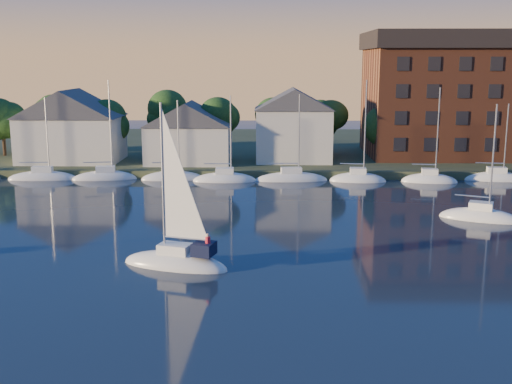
{
  "coord_description": "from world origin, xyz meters",
  "views": [
    {
      "loc": [
        4.63,
        -27.83,
        14.36
      ],
      "look_at": [
        3.64,
        22.0,
        4.15
      ],
      "focal_mm": 45.0,
      "sensor_mm": 36.0,
      "label": 1
    }
  ],
  "objects_px": {
    "clubhouse_west": "(71,125)",
    "condo_block": "(475,94)",
    "drifting_sailboat_right": "(480,219)",
    "clubhouse_centre": "(189,132)",
    "hero_sailboat": "(177,259)",
    "clubhouse_east": "(294,124)"
  },
  "relations": [
    {
      "from": "hero_sailboat",
      "to": "drifting_sailboat_right",
      "type": "bearing_deg",
      "value": -134.08
    },
    {
      "from": "clubhouse_west",
      "to": "condo_block",
      "type": "bearing_deg",
      "value": 7.07
    },
    {
      "from": "hero_sailboat",
      "to": "drifting_sailboat_right",
      "type": "relative_size",
      "value": 1.08
    },
    {
      "from": "drifting_sailboat_right",
      "to": "hero_sailboat",
      "type": "bearing_deg",
      "value": -128.01
    },
    {
      "from": "clubhouse_west",
      "to": "hero_sailboat",
      "type": "height_order",
      "value": "hero_sailboat"
    },
    {
      "from": "condo_block",
      "to": "drifting_sailboat_right",
      "type": "distance_m",
      "value": 37.59
    },
    {
      "from": "clubhouse_centre",
      "to": "hero_sailboat",
      "type": "height_order",
      "value": "hero_sailboat"
    },
    {
      "from": "clubhouse_east",
      "to": "drifting_sailboat_right",
      "type": "bearing_deg",
      "value": -60.85
    },
    {
      "from": "condo_block",
      "to": "hero_sailboat",
      "type": "xyz_separation_m",
      "value": [
        -35.86,
        -49.25,
        -9.25
      ]
    },
    {
      "from": "drifting_sailboat_right",
      "to": "clubhouse_centre",
      "type": "bearing_deg",
      "value": 161.42
    },
    {
      "from": "clubhouse_centre",
      "to": "clubhouse_east",
      "type": "bearing_deg",
      "value": 8.13
    },
    {
      "from": "clubhouse_centre",
      "to": "clubhouse_west",
      "type": "bearing_deg",
      "value": 176.42
    },
    {
      "from": "condo_block",
      "to": "hero_sailboat",
      "type": "height_order",
      "value": "condo_block"
    },
    {
      "from": "clubhouse_centre",
      "to": "drifting_sailboat_right",
      "type": "relative_size",
      "value": 0.99
    },
    {
      "from": "hero_sailboat",
      "to": "drifting_sailboat_right",
      "type": "distance_m",
      "value": 29.7
    },
    {
      "from": "clubhouse_west",
      "to": "drifting_sailboat_right",
      "type": "xyz_separation_m",
      "value": [
        46.18,
        -28.01,
        -5.84
      ]
    },
    {
      "from": "clubhouse_east",
      "to": "condo_block",
      "type": "height_order",
      "value": "condo_block"
    },
    {
      "from": "clubhouse_west",
      "to": "condo_block",
      "type": "xyz_separation_m",
      "value": [
        56.0,
        6.95,
        3.86
      ]
    },
    {
      "from": "hero_sailboat",
      "to": "clubhouse_east",
      "type": "bearing_deg",
      "value": -85.65
    },
    {
      "from": "clubhouse_centre",
      "to": "hero_sailboat",
      "type": "relative_size",
      "value": 0.91
    },
    {
      "from": "clubhouse_centre",
      "to": "drifting_sailboat_right",
      "type": "xyz_separation_m",
      "value": [
        30.18,
        -27.01,
        -5.04
      ]
    },
    {
      "from": "clubhouse_west",
      "to": "condo_block",
      "type": "relative_size",
      "value": 0.44
    }
  ]
}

